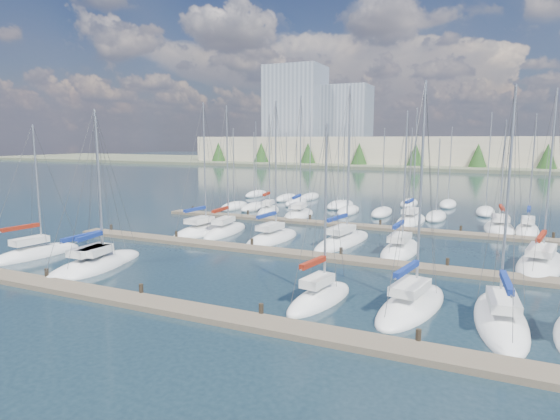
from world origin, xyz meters
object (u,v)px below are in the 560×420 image
at_px(sailboat_o, 299,215).
at_px(sailboat_j, 272,238).
at_px(sailboat_e, 412,305).
at_px(sailboat_a, 35,254).
at_px(sailboat_q, 499,229).
at_px(sailboat_c, 99,265).
at_px(sailboat_p, 411,220).
at_px(sailboat_k, 343,241).
at_px(sailboat_h, 202,231).
at_px(sailboat_n, 268,211).
at_px(sailboat_m, 541,264).
at_px(sailboat_b, 96,265).
at_px(sailboat_i, 225,231).
at_px(sailboat_f, 501,320).
at_px(sailboat_d, 320,299).
at_px(sailboat_l, 400,250).
at_px(sailboat_r, 527,231).

distance_m(sailboat_o, sailboat_j, 14.01).
relative_size(sailboat_e, sailboat_a, 1.17).
bearing_deg(sailboat_e, sailboat_o, 133.85).
xyz_separation_m(sailboat_q, sailboat_c, (-26.80, -27.87, 0.01)).
bearing_deg(sailboat_a, sailboat_p, 56.20).
bearing_deg(sailboat_k, sailboat_h, -166.31).
distance_m(sailboat_n, sailboat_m, 32.79).
height_order(sailboat_e, sailboat_h, sailboat_h).
relative_size(sailboat_b, sailboat_c, 1.05).
bearing_deg(sailboat_n, sailboat_q, -12.00).
bearing_deg(sailboat_i, sailboat_f, -34.08).
height_order(sailboat_e, sailboat_m, sailboat_m).
bearing_deg(sailboat_m, sailboat_d, -120.78).
height_order(sailboat_i, sailboat_l, sailboat_i).
height_order(sailboat_h, sailboat_j, sailboat_h).
height_order(sailboat_h, sailboat_r, sailboat_h).
xyz_separation_m(sailboat_k, sailboat_i, (-12.08, -0.42, 0.01)).
bearing_deg(sailboat_p, sailboat_j, -119.36).
bearing_deg(sailboat_c, sailboat_o, 71.50).
distance_m(sailboat_r, sailboat_j, 25.95).
relative_size(sailboat_a, sailboat_i, 0.84).
relative_size(sailboat_p, sailboat_m, 0.99).
distance_m(sailboat_h, sailboat_f, 30.21).
bearing_deg(sailboat_a, sailboat_r, 44.16).
relative_size(sailboat_a, sailboat_f, 0.88).
relative_size(sailboat_k, sailboat_d, 1.34).
height_order(sailboat_c, sailboat_m, sailboat_m).
relative_size(sailboat_a, sailboat_j, 0.83).
xyz_separation_m(sailboat_a, sailboat_l, (26.51, 13.62, -0.00)).
relative_size(sailboat_p, sailboat_l, 1.09).
xyz_separation_m(sailboat_h, sailboat_j, (7.95, -0.21, 0.01)).
height_order(sailboat_k, sailboat_l, sailboat_k).
height_order(sailboat_p, sailboat_d, sailboat_p).
height_order(sailboat_d, sailboat_l, sailboat_l).
bearing_deg(sailboat_m, sailboat_c, -144.15).
bearing_deg(sailboat_o, sailboat_b, -107.19).
xyz_separation_m(sailboat_e, sailboat_o, (-17.69, 26.46, 0.01)).
bearing_deg(sailboat_k, sailboat_f, -39.65).
bearing_deg(sailboat_p, sailboat_m, -47.34).
bearing_deg(sailboat_p, sailboat_e, -76.25).
xyz_separation_m(sailboat_q, sailboat_d, (-9.60, -27.95, 0.02)).
relative_size(sailboat_q, sailboat_i, 0.90).
bearing_deg(sailboat_o, sailboat_f, -57.27).
bearing_deg(sailboat_e, sailboat_a, -168.65).
bearing_deg(sailboat_l, sailboat_k, 169.10).
height_order(sailboat_e, sailboat_n, sailboat_e).
relative_size(sailboat_q, sailboat_m, 0.88).
xyz_separation_m(sailboat_b, sailboat_k, (14.27, 15.19, 0.01)).
xyz_separation_m(sailboat_c, sailboat_o, (4.54, 27.48, 0.01)).
relative_size(sailboat_b, sailboat_r, 0.97).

